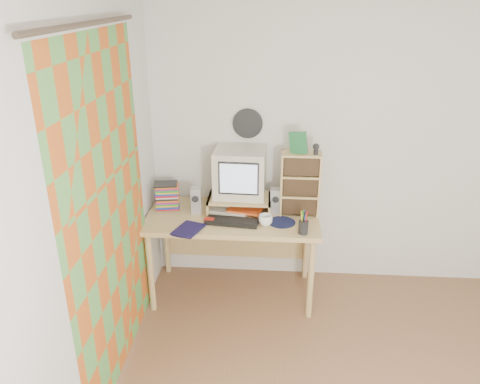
# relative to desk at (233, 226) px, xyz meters

# --- Properties ---
(back_wall) EXTENTS (3.50, 0.00, 3.50)m
(back_wall) POSITION_rel_desk_xyz_m (1.03, 0.31, 0.63)
(back_wall) COLOR silver
(back_wall) RESTS_ON floor
(left_wall) EXTENTS (0.00, 3.50, 3.50)m
(left_wall) POSITION_rel_desk_xyz_m (-0.72, -1.44, 0.63)
(left_wall) COLOR silver
(left_wall) RESTS_ON floor
(curtain) EXTENTS (0.00, 2.20, 2.20)m
(curtain) POSITION_rel_desk_xyz_m (-0.68, -0.96, 0.53)
(curtain) COLOR #C1571B
(curtain) RESTS_ON left_wall
(wall_disc) EXTENTS (0.25, 0.02, 0.25)m
(wall_disc) POSITION_rel_desk_xyz_m (0.10, 0.29, 0.81)
(wall_disc) COLOR black
(wall_disc) RESTS_ON back_wall
(desk) EXTENTS (1.40, 0.70, 0.75)m
(desk) POSITION_rel_desk_xyz_m (0.00, 0.00, 0.00)
(desk) COLOR #D5BC73
(desk) RESTS_ON floor
(monitor_riser) EXTENTS (0.52, 0.30, 0.12)m
(monitor_riser) POSITION_rel_desk_xyz_m (0.05, 0.04, 0.23)
(monitor_riser) COLOR #D7B871
(monitor_riser) RESTS_ON desk
(crt_monitor) EXTENTS (0.43, 0.43, 0.39)m
(crt_monitor) POSITION_rel_desk_xyz_m (0.05, 0.09, 0.45)
(crt_monitor) COLOR beige
(crt_monitor) RESTS_ON monitor_riser
(speaker_left) EXTENTS (0.09, 0.09, 0.22)m
(speaker_left) POSITION_rel_desk_xyz_m (-0.30, -0.04, 0.24)
(speaker_left) COLOR #ACABB0
(speaker_left) RESTS_ON desk
(speaker_right) EXTENTS (0.09, 0.09, 0.21)m
(speaker_right) POSITION_rel_desk_xyz_m (0.35, 0.01, 0.24)
(speaker_right) COLOR #ACABB0
(speaker_right) RESTS_ON desk
(keyboard) EXTENTS (0.43, 0.19, 0.03)m
(keyboard) POSITION_rel_desk_xyz_m (0.01, -0.21, 0.15)
(keyboard) COLOR black
(keyboard) RESTS_ON desk
(dvd_stack) EXTENTS (0.21, 0.16, 0.27)m
(dvd_stack) POSITION_rel_desk_xyz_m (-0.56, 0.05, 0.27)
(dvd_stack) COLOR brown
(dvd_stack) RESTS_ON desk
(cd_rack) EXTENTS (0.32, 0.17, 0.52)m
(cd_rack) POSITION_rel_desk_xyz_m (0.54, 0.02, 0.40)
(cd_rack) COLOR #D7B871
(cd_rack) RESTS_ON desk
(mug) EXTENTS (0.13, 0.13, 0.09)m
(mug) POSITION_rel_desk_xyz_m (0.27, -0.22, 0.18)
(mug) COLOR white
(mug) RESTS_ON desk
(diary) EXTENTS (0.27, 0.23, 0.04)m
(diary) POSITION_rel_desk_xyz_m (-0.40, -0.33, 0.16)
(diary) COLOR #14103C
(diary) RESTS_ON desk
(mousepad) EXTENTS (0.24, 0.24, 0.00)m
(mousepad) POSITION_rel_desk_xyz_m (0.40, -0.16, 0.14)
(mousepad) COLOR black
(mousepad) RESTS_ON desk
(pen_cup) EXTENTS (0.09, 0.09, 0.15)m
(pen_cup) POSITION_rel_desk_xyz_m (0.56, -0.34, 0.21)
(pen_cup) COLOR black
(pen_cup) RESTS_ON desk
(papers) EXTENTS (0.36, 0.30, 0.04)m
(papers) POSITION_rel_desk_xyz_m (0.03, 0.02, 0.16)
(papers) COLOR silver
(papers) RESTS_ON desk
(red_box) EXTENTS (0.08, 0.06, 0.04)m
(red_box) POSITION_rel_desk_xyz_m (-0.17, -0.21, 0.15)
(red_box) COLOR #B42313
(red_box) RESTS_ON desk
(game_box) EXTENTS (0.14, 0.06, 0.17)m
(game_box) POSITION_rel_desk_xyz_m (0.51, 0.00, 0.74)
(game_box) COLOR #1C6233
(game_box) RESTS_ON cd_rack
(webcam) EXTENTS (0.06, 0.06, 0.09)m
(webcam) POSITION_rel_desk_xyz_m (0.65, -0.01, 0.70)
(webcam) COLOR black
(webcam) RESTS_ON cd_rack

